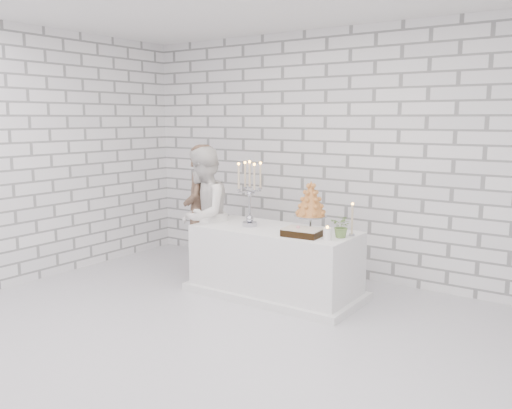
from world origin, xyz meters
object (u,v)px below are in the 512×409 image
at_px(groom, 200,211).
at_px(bride, 203,216).
at_px(candelabra, 250,194).
at_px(croquembouche, 311,206).
at_px(cake_table, 275,262).

bearing_deg(groom, bride, 19.27).
distance_m(candelabra, croquembouche, 0.71).
height_order(groom, candelabra, groom).
height_order(groom, bride, groom).
height_order(cake_table, croquembouche, croquembouche).
xyz_separation_m(groom, candelabra, (0.85, -0.14, 0.30)).
distance_m(cake_table, croquembouche, 0.76).
bearing_deg(bride, croquembouche, 74.74).
distance_m(bride, croquembouche, 1.37).
xyz_separation_m(cake_table, croquembouche, (0.38, 0.10, 0.65)).
relative_size(bride, croquembouche, 2.98).
xyz_separation_m(bride, candelabra, (0.65, 0.02, 0.31)).
relative_size(cake_table, croquembouche, 3.33).
bearing_deg(cake_table, candelabra, -170.46).
relative_size(cake_table, bride, 1.12).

